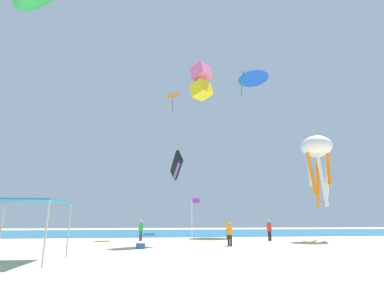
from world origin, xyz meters
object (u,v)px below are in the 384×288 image
person_leftmost (230,232)px  kite_octopus_white (317,150)px  person_central (228,227)px  cooler_box (141,246)px  kite_parafoil_black (176,166)px  person_rightmost (141,229)px  banner_flag (193,216)px  kite_diamond_orange (173,97)px  kite_box_pink (201,81)px  kite_delta_blue (253,77)px  person_far_shore (269,228)px  canopy_tent (25,203)px

person_leftmost → kite_octopus_white: size_ratio=0.24×
person_leftmost → person_central: size_ratio=0.88×
person_central → cooler_box: bearing=104.4°
person_central → kite_octopus_white: size_ratio=0.27×
person_central → person_leftmost: bearing=133.1°
kite_parafoil_black → person_rightmost: bearing=159.2°
cooler_box → banner_flag: bearing=37.6°
person_central → cooler_box: person_central is taller
kite_octopus_white → kite_diamond_orange: size_ratio=2.87×
kite_box_pink → kite_delta_blue: (9.19, 11.26, 6.84)m
person_rightmost → kite_delta_blue: (14.25, 9.27, 20.09)m
person_far_shore → kite_diamond_orange: (-8.18, 6.78, 14.81)m
kite_parafoil_black → kite_diamond_orange: (-1.26, -9.11, 6.67)m
canopy_tent → person_rightmost: 13.71m
person_far_shore → kite_octopus_white: bearing=-45.2°
kite_octopus_white → person_leftmost: bearing=75.4°
person_central → kite_octopus_white: bearing=-140.7°
person_rightmost → kite_delta_blue: 26.32m
canopy_tent → cooler_box: bearing=48.8°
person_rightmost → kite_parafoil_black: (4.16, 14.63, 8.15)m
canopy_tent → person_leftmost: 12.89m
person_leftmost → person_rightmost: bearing=24.0°
kite_box_pink → kite_diamond_orange: 7.97m
person_rightmost → kite_box_pink: (5.06, -1.98, 13.25)m
kite_octopus_white → person_central: bearing=31.5°
cooler_box → kite_box_pink: bearing=47.1°
cooler_box → kite_delta_blue: kite_delta_blue is taller
canopy_tent → kite_box_pink: bearing=48.0°
person_far_shore → kite_delta_blue: bearing=27.3°
canopy_tent → kite_octopus_white: (21.03, 11.61, 5.77)m
kite_parafoil_black → kite_octopus_white: 19.99m
kite_parafoil_black → kite_box_pink: (0.90, -16.62, 5.10)m
canopy_tent → kite_parafoil_black: bearing=72.1°
cooler_box → kite_octopus_white: kite_octopus_white is taller
person_central → cooler_box: size_ratio=3.22×
canopy_tent → kite_diamond_orange: 23.94m
person_far_shore → kite_parafoil_black: 19.14m
banner_flag → canopy_tent: bearing=-135.5°
person_rightmost → kite_diamond_orange: (2.89, 5.53, 14.82)m
person_leftmost → kite_delta_blue: (8.00, 15.44, 20.16)m
canopy_tent → cooler_box: canopy_tent is taller
cooler_box → kite_box_pink: size_ratio=0.17×
banner_flag → kite_delta_blue: (10.31, 13.58, 19.08)m
person_leftmost → person_central: bearing=-35.2°
person_leftmost → kite_octopus_white: 13.39m
banner_flag → kite_octopus_white: size_ratio=0.50×
cooler_box → canopy_tent: bearing=-131.2°
kite_octopus_white → kite_diamond_orange: bearing=22.6°
kite_diamond_orange → cooler_box: bearing=152.0°
kite_parafoil_black → kite_octopus_white: size_ratio=0.88×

